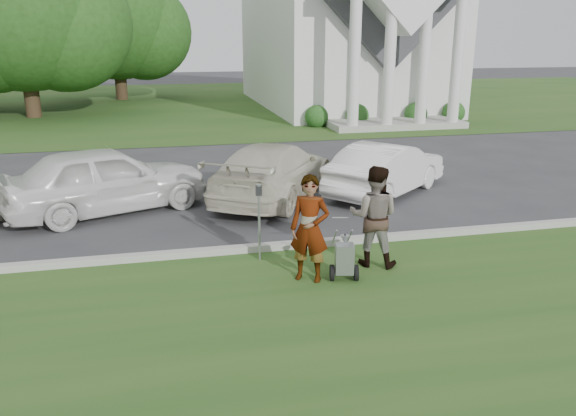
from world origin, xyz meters
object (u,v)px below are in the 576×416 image
object	(u,v)px
striping_cart	(344,259)
person_left	(310,230)
tree_back	(116,25)
person_right	(374,217)
car_d	(387,168)
tree_left	(21,14)
car_c	(274,171)
church	(342,2)
car_b	(106,179)
parking_meter_near	(259,213)

from	to	relation	value
striping_cart	person_left	bearing A→B (deg)	178.73
tree_back	person_right	size ratio (longest dim) A/B	5.20
car_d	tree_left	bearing A→B (deg)	-5.31
person_left	car_c	distance (m)	5.21
church	tree_left	distance (m)	17.07
tree_back	tree_left	bearing A→B (deg)	-116.57
tree_back	car_b	size ratio (longest dim) A/B	2.04
striping_cart	car_c	xyz separation A→B (m)	(-0.16, 5.33, 0.34)
tree_left	car_c	world-z (taller)	tree_left
church	tree_left	xyz separation A→B (m)	(-17.01, -1.13, -0.83)
car_c	tree_left	bearing A→B (deg)	-30.96
tree_left	car_d	bearing A→B (deg)	-55.96
church	tree_back	distance (m)	14.77
person_right	car_b	bearing A→B (deg)	-14.93
car_b	car_d	distance (m)	7.09
parking_meter_near	car_b	distance (m)	4.85
church	car_c	size ratio (longest dim) A/B	4.85
church	person_right	xyz separation A→B (m)	(-6.98, -23.67, -5.02)
church	parking_meter_near	size ratio (longest dim) A/B	16.32
church	car_d	distance (m)	20.42
person_left	car_b	bearing A→B (deg)	156.03
person_left	car_c	xyz separation A→B (m)	(0.43, 5.19, -0.20)
church	person_left	distance (m)	25.94
church	tree_left	bearing A→B (deg)	-176.21
church	striping_cart	distance (m)	26.00
car_b	person_right	bearing A→B (deg)	-153.79
church	striping_cart	bearing A→B (deg)	-107.63
church	car_d	bearing A→B (deg)	-104.23
church	person_left	size ratio (longest dim) A/B	13.11
church	car_b	xyz separation A→B (m)	(-11.94, -19.20, -5.14)
tree_left	person_right	world-z (taller)	tree_left
church	parking_meter_near	world-z (taller)	church
person_left	person_right	bearing A→B (deg)	46.19
person_right	tree_back	bearing A→B (deg)	-51.73
tree_back	car_b	distance (m)	26.39
car_b	parking_meter_near	bearing A→B (deg)	-163.68
striping_cart	person_right	size ratio (longest dim) A/B	0.55
person_left	car_b	size ratio (longest dim) A/B	0.39
tree_back	car_c	world-z (taller)	tree_back
tree_back	person_right	distance (m)	31.37
striping_cart	car_d	world-z (taller)	car_d
person_left	parking_meter_near	world-z (taller)	person_left
tree_left	car_d	size ratio (longest dim) A/B	2.55
person_left	tree_back	bearing A→B (deg)	127.79
person_right	tree_left	bearing A→B (deg)	-38.91
tree_back	car_d	distance (m)	27.55
striping_cart	tree_back	bearing A→B (deg)	111.78
church	parking_meter_near	bearing A→B (deg)	-111.26
person_left	parking_meter_near	distance (m)	1.26
car_d	tree_back	bearing A→B (deg)	-21.93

